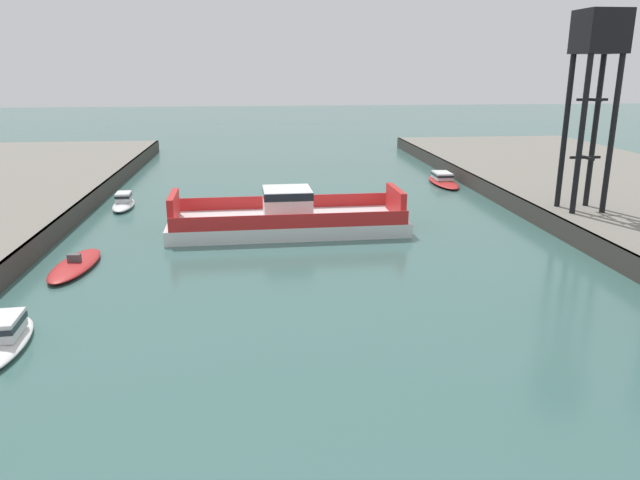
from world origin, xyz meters
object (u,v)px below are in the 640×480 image
chain_ferry (287,218)px  moored_boat_far_left (124,202)px  moored_boat_far_right (75,265)px  moored_boat_near_right (1,338)px  moored_boat_mid_left (443,180)px  crane_tower (598,55)px

chain_ferry → moored_boat_far_left: size_ratio=3.30×
chain_ferry → moored_boat_far_right: 16.68m
moored_boat_far_left → moored_boat_near_right: bearing=-89.4°
moored_boat_far_left → moored_boat_far_right: 18.12m
moored_boat_mid_left → crane_tower: (5.17, -20.19, 13.27)m
moored_boat_mid_left → chain_ferry: bearing=-135.4°
chain_ferry → moored_boat_far_right: chain_ferry is taller
moored_boat_far_left → crane_tower: bearing=-16.7°
chain_ferry → crane_tower: bearing=-4.2°
moored_boat_near_right → moored_boat_mid_left: moored_boat_near_right is taller
chain_ferry → moored_boat_far_left: chain_ferry is taller
moored_boat_near_right → crane_tower: crane_tower is taller
chain_ferry → moored_boat_near_right: size_ratio=2.81×
moored_boat_mid_left → moored_boat_far_left: (-33.74, -8.48, 0.05)m
moored_boat_near_right → crane_tower: size_ratio=0.44×
moored_boat_near_right → moored_boat_mid_left: size_ratio=0.81×
moored_boat_far_right → crane_tower: bearing=9.5°
moored_boat_far_right → moored_boat_mid_left: bearing=38.7°
moored_boat_near_right → moored_boat_mid_left: 50.83m
moored_boat_mid_left → crane_tower: crane_tower is taller
moored_boat_far_right → chain_ferry: bearing=29.3°
moored_boat_far_right → moored_boat_near_right: bearing=-90.9°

